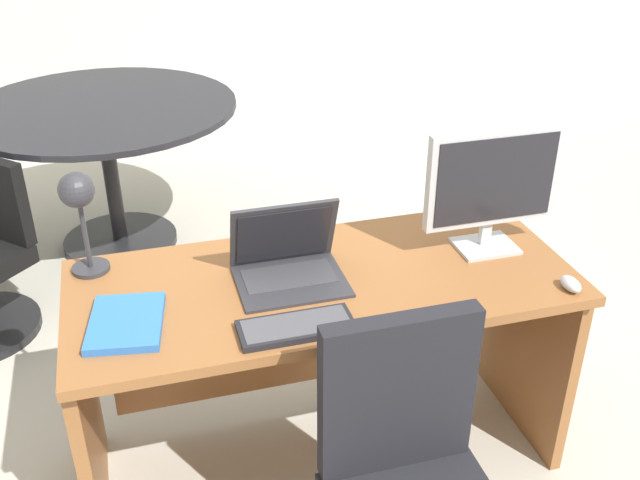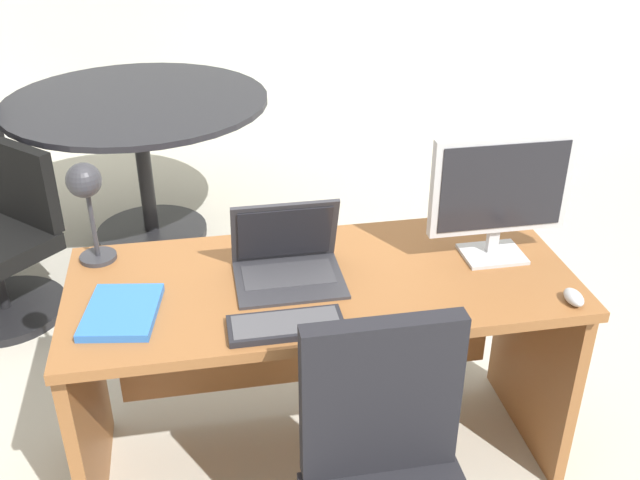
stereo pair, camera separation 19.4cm
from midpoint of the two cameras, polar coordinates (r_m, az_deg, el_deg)
The scene contains 9 objects.
ground at distance 3.98m, azimuth -7.19°, elevation -1.27°, with size 12.00×12.00×0.00m, color #B7B2A3.
desk at distance 2.49m, azimuth -2.33°, elevation -6.96°, with size 1.60×0.68×0.76m.
monitor at distance 2.43m, azimuth 11.08°, elevation 4.34°, with size 0.46×0.16×0.42m.
laptop at distance 2.31m, azimuth -5.01°, elevation -1.14°, with size 0.34×0.27×0.25m.
keyboard at distance 2.09m, azimuth -4.52°, elevation -6.82°, with size 0.33×0.14×0.02m.
mouse at distance 2.36m, azimuth 16.69°, elevation -3.35°, with size 0.05×0.09×0.04m.
desk_lamp at distance 2.37m, azimuth -20.47°, elevation 2.67°, with size 0.12×0.14×0.35m.
book at distance 2.20m, azimuth -17.29°, elevation -6.22°, with size 0.24×0.30×0.02m.
meeting_table at distance 4.00m, azimuth -17.63°, elevation 7.36°, with size 1.36×1.36×0.80m.
Camera 1 is at (-0.55, -1.90, 1.99)m, focal length 41.22 mm.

